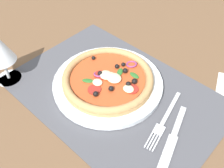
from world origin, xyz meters
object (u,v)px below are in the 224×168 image
plate (108,83)px  fork (163,122)px  pizza (108,78)px  knife (171,142)px

plate → fork: 17.08cm
pizza → knife: 21.68cm
pizza → knife: bearing=171.5°
plate → fork: plate is taller
plate → fork: (-17.08, -0.01, -0.48)cm
plate → knife: 21.62cm
pizza → fork: (-17.02, 0.01, -2.27)cm
pizza → knife: size_ratio=1.16×
plate → knife: plate is taller
pizza → fork: bearing=180.0°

